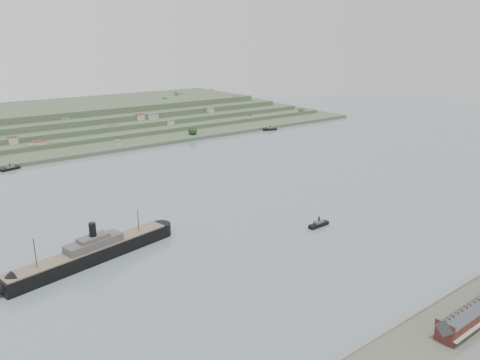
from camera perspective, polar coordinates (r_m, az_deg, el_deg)
ground at (r=338.30m, az=1.38°, el=-3.81°), size 1400.00×1400.00×0.00m
terrace_row at (r=234.21m, az=27.00°, el=-13.92°), size 55.60×9.80×11.07m
far_peninsula at (r=686.18m, az=-18.02°, el=7.04°), size 760.00×309.00×30.00m
steamship at (r=274.98m, az=-18.14°, el=-8.66°), size 110.65×32.39×26.72m
tugboat at (r=315.02m, az=9.57°, el=-5.32°), size 16.05×4.65×7.18m
ferry_west at (r=492.74m, az=-26.20°, el=1.27°), size 18.05×8.48×6.53m
ferry_east at (r=638.52m, az=3.67°, el=6.23°), size 19.89×10.87×7.19m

